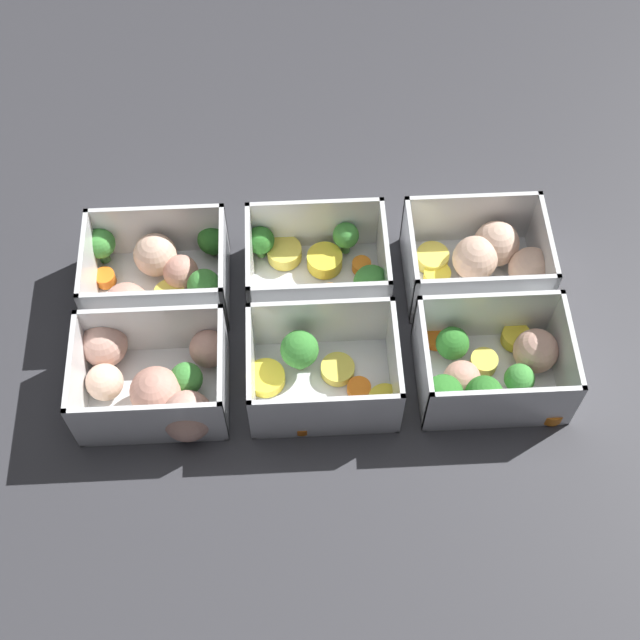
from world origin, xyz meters
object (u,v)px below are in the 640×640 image
object	(u,v)px
container_near_right	(156,275)
container_far_left	(490,369)
container_far_center	(320,371)
container_near_center	(322,270)
container_near_left	(487,261)
container_far_right	(154,381)

from	to	relation	value
container_near_right	container_far_left	xyz separation A→B (m)	(-0.34, 0.13, -0.00)
container_far_left	container_far_center	xyz separation A→B (m)	(0.17, -0.01, -0.00)
container_near_center	container_far_left	bearing A→B (deg)	141.48
container_near_center	container_far_center	distance (m)	0.12
container_near_center	container_near_right	distance (m)	0.18
container_near_left	container_far_left	xyz separation A→B (m)	(0.02, 0.13, 0.00)
container_near_left	container_far_right	distance (m)	0.37
container_near_left	container_near_right	size ratio (longest dim) A/B	1.06
container_near_right	container_far_right	world-z (taller)	same
container_near_right	container_near_center	bearing A→B (deg)	179.71
container_near_left	container_far_center	world-z (taller)	same
container_far_center	container_far_right	size ratio (longest dim) A/B	1.01
container_far_right	container_near_right	bearing A→B (deg)	-88.37
container_near_left	container_far_left	bearing A→B (deg)	82.92
container_far_center	container_far_left	bearing A→B (deg)	178.10
container_far_right	container_far_left	bearing A→B (deg)	179.59
container_far_left	container_far_right	world-z (taller)	same
container_far_center	container_far_right	world-z (taller)	same
container_far_center	container_near_center	bearing A→B (deg)	-93.75
container_near_left	container_far_right	xyz separation A→B (m)	(0.35, 0.13, 0.00)
container_far_left	container_far_right	size ratio (longest dim) A/B	0.93
container_near_right	container_far_left	size ratio (longest dim) A/B	1.01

